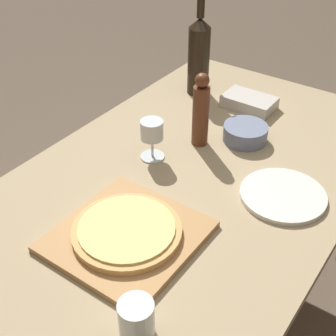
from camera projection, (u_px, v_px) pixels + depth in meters
name	position (u px, v px, depth m)	size (l,w,h in m)	color
ground_plane	(179.00, 333.00, 1.82)	(12.00, 12.00, 0.00)	brown
dining_table	(182.00, 204.00, 1.43)	(0.91, 1.61, 0.75)	#9E8966
cutting_board	(127.00, 236.00, 1.18)	(0.34, 0.35, 0.02)	#A87A47
pizza	(127.00, 230.00, 1.17)	(0.28, 0.28, 0.02)	tan
wine_bottle	(199.00, 55.00, 1.74)	(0.08, 0.08, 0.38)	black
pepper_mill	(201.00, 111.00, 1.47)	(0.05, 0.05, 0.25)	#5B2D19
wine_glass	(152.00, 132.00, 1.42)	(0.08, 0.08, 0.13)	silver
small_bowl	(245.00, 133.00, 1.54)	(0.15, 0.15, 0.05)	slate
drinking_tumbler	(136.00, 320.00, 0.94)	(0.07, 0.07, 0.09)	silver
dinner_plate	(283.00, 195.00, 1.31)	(0.24, 0.24, 0.01)	silver
food_container	(249.00, 102.00, 1.72)	(0.19, 0.12, 0.04)	#BCB7AD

